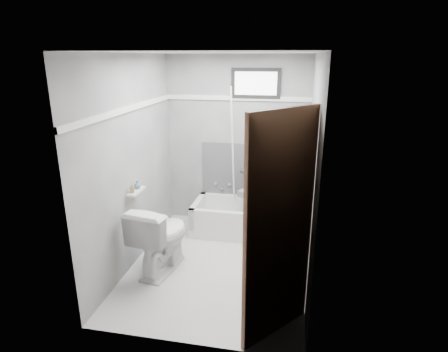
% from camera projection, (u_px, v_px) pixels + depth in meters
% --- Properties ---
extents(floor, '(2.60, 2.60, 0.00)m').
position_uv_depth(floor, '(218.00, 265.00, 4.44)').
color(floor, white).
rests_on(floor, ground).
extents(ceiling, '(2.60, 2.60, 0.00)m').
position_uv_depth(ceiling, '(217.00, 52.00, 3.71)').
color(ceiling, silver).
rests_on(ceiling, floor).
extents(wall_back, '(2.00, 0.02, 2.40)m').
position_uv_depth(wall_back, '(237.00, 142.00, 5.29)').
color(wall_back, slate).
rests_on(wall_back, floor).
extents(wall_front, '(2.00, 0.02, 2.40)m').
position_uv_depth(wall_front, '(183.00, 216.00, 2.86)').
color(wall_front, slate).
rests_on(wall_front, floor).
extents(wall_left, '(0.02, 2.60, 2.40)m').
position_uv_depth(wall_left, '(132.00, 163.00, 4.26)').
color(wall_left, slate).
rests_on(wall_left, floor).
extents(wall_right, '(0.02, 2.60, 2.40)m').
position_uv_depth(wall_right, '(312.00, 173.00, 3.89)').
color(wall_right, slate).
rests_on(wall_right, floor).
extents(bathtub, '(1.50, 0.70, 0.42)m').
position_uv_depth(bathtub, '(247.00, 218.00, 5.21)').
color(bathtub, white).
rests_on(bathtub, floor).
extents(office_chair, '(0.87, 0.87, 1.10)m').
position_uv_depth(office_chair, '(264.00, 188.00, 5.06)').
color(office_chair, '#5E5D62').
rests_on(office_chair, bathtub).
extents(toilet, '(0.60, 0.89, 0.81)m').
position_uv_depth(toilet, '(161.00, 237.00, 4.24)').
color(toilet, white).
rests_on(toilet, floor).
extents(door, '(0.78, 0.78, 2.00)m').
position_uv_depth(door, '(312.00, 250.00, 2.76)').
color(door, brown).
rests_on(door, floor).
extents(window, '(0.66, 0.04, 0.40)m').
position_uv_depth(window, '(256.00, 83.00, 4.98)').
color(window, black).
rests_on(window, wall_back).
extents(backerboard, '(1.50, 0.02, 0.78)m').
position_uv_depth(backerboard, '(254.00, 171.00, 5.36)').
color(backerboard, '#4C4C4F').
rests_on(backerboard, wall_back).
extents(trim_back, '(2.00, 0.02, 0.06)m').
position_uv_depth(trim_back, '(237.00, 98.00, 5.09)').
color(trim_back, white).
rests_on(trim_back, wall_back).
extents(trim_left, '(0.02, 2.60, 0.06)m').
position_uv_depth(trim_left, '(129.00, 109.00, 4.07)').
color(trim_left, white).
rests_on(trim_left, wall_left).
extents(pole, '(0.02, 0.42, 1.91)m').
position_uv_depth(pole, '(233.00, 157.00, 5.12)').
color(pole, white).
rests_on(pole, bathtub).
extents(shelf, '(0.10, 0.32, 0.02)m').
position_uv_depth(shelf, '(136.00, 191.00, 4.25)').
color(shelf, silver).
rests_on(shelf, wall_left).
extents(soap_bottle_a, '(0.06, 0.06, 0.10)m').
position_uv_depth(soap_bottle_a, '(132.00, 188.00, 4.16)').
color(soap_bottle_a, olive).
rests_on(soap_bottle_a, shelf).
extents(soap_bottle_b, '(0.11, 0.11, 0.10)m').
position_uv_depth(soap_bottle_b, '(137.00, 185.00, 4.29)').
color(soap_bottle_b, '#466A81').
rests_on(soap_bottle_b, shelf).
extents(faucet, '(0.26, 0.10, 0.16)m').
position_uv_depth(faucet, '(223.00, 186.00, 5.50)').
color(faucet, silver).
rests_on(faucet, wall_back).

